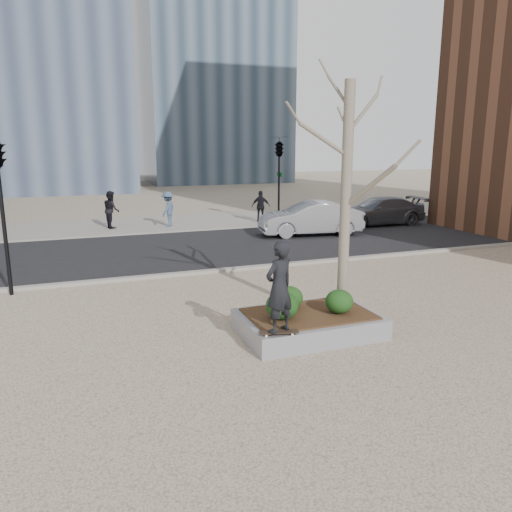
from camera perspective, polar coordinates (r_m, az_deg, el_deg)
name	(u,v)px	position (r m, az deg, el deg)	size (l,w,h in m)	color
ground	(267,340)	(10.95, 1.24, -9.54)	(120.00, 120.00, 0.00)	#BDAB8B
street	(174,250)	(20.20, -9.34, 0.71)	(60.00, 8.00, 0.02)	black
far_sidewalk	(147,224)	(26.99, -12.30, 3.60)	(60.00, 6.00, 0.02)	gray
planter	(309,324)	(11.26, 6.03, -7.76)	(3.00, 2.00, 0.45)	gray
planter_mulch	(309,314)	(11.17, 6.06, -6.58)	(2.70, 1.70, 0.04)	#382314
sycamore_tree	(347,160)	(11.30, 10.38, 10.70)	(2.80, 2.80, 6.60)	gray
shrub_left	(282,305)	(10.66, 3.01, -5.67)	(0.70, 0.70, 0.60)	black
shrub_middle	(289,298)	(11.32, 3.84, -4.78)	(0.61, 0.61, 0.52)	#153711
shrub_right	(339,301)	(11.18, 9.50, -5.15)	(0.62, 0.62, 0.53)	#1D3D13
skateboard	(279,333)	(9.98, 2.62, -8.81)	(0.78, 0.20, 0.07)	black
skateboarder	(279,287)	(9.67, 2.67, -3.56)	(0.67, 0.44, 1.83)	black
car_silver	(311,219)	(23.11, 6.25, 4.28)	(1.64, 4.70, 1.55)	gray
car_third	(379,211)	(26.85, 13.86, 5.02)	(1.98, 4.88, 1.42)	#4F525B
pedestrian_a	(111,210)	(25.97, -16.20, 5.12)	(0.90, 0.70, 1.85)	black
pedestrian_b	(168,209)	(25.86, -10.02, 5.32)	(1.14, 0.66, 1.77)	#3D526E
pedestrian_c	(261,206)	(26.97, 0.56, 5.70)	(0.98, 0.41, 1.67)	black
traffic_light_near	(3,215)	(15.22, -26.96, 4.17)	(0.60, 2.48, 4.50)	black
traffic_light_far	(279,181)	(26.18, 2.63, 8.53)	(0.60, 2.48, 4.50)	black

